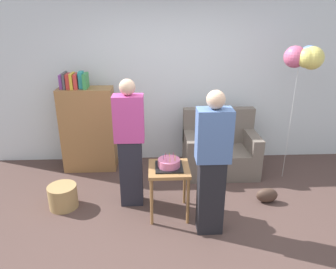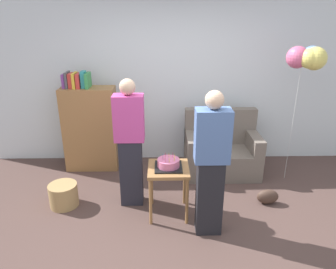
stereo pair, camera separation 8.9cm
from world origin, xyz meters
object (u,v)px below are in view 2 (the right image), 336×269
Objects in this scene: person_blowing_candles at (130,143)px; couch at (221,151)px; side_table at (168,175)px; balloon_bunch at (308,58)px; wicker_basket at (64,195)px; person_holding_cake at (211,165)px; birthday_cake at (168,164)px; bookshelf at (90,127)px; handbag at (268,197)px.

couch is at bearing 27.32° from person_blowing_candles.
person_blowing_candles is (-0.47, 0.26, 0.30)m from side_table.
balloon_bunch reaches higher than couch.
person_blowing_candles is 4.53× the size of wicker_basket.
wicker_basket is at bearing -157.48° from couch.
side_table is 2.35m from balloon_bunch.
person_holding_cake reaches higher than side_table.
person_holding_cake is 1.98m from wicker_basket.
birthday_cake is 0.58m from person_holding_cake.
bookshelf is at bearing 81.99° from wicker_basket.
birthday_cake is at bearing -171.99° from handbag.
wicker_basket is (-0.87, -0.07, -0.68)m from person_blowing_candles.
birthday_cake is 0.17× the size of balloon_bunch.
person_blowing_candles is at bearing 150.89° from side_table.
person_holding_cake is at bearing -38.83° from person_blowing_candles.
bookshelf is at bearing 174.58° from couch.
side_table is 0.33× the size of balloon_bunch.
bookshelf is at bearing 155.93° from handbag.
birthday_cake is 1.43m from handbag.
person_holding_cake is at bearing -105.49° from couch.
couch reaches higher than handbag.
side_table is 1.75× the size of wicker_basket.
side_table is at bearing -127.38° from couch.
birthday_cake is at bearing -156.22° from balloon_bunch.
balloon_bunch is (1.38, 1.14, 0.95)m from person_holding_cake.
bookshelf is 3.24m from balloon_bunch.
person_blowing_candles and person_holding_cake have the same top height.
wicker_basket is (-2.18, -0.90, -0.19)m from couch.
birthday_cake is 1.14× the size of handbag.
birthday_cake is at bearing -127.38° from couch.
person_blowing_candles is at bearing -55.08° from bookshelf.
balloon_bunch is (1.82, 0.80, 1.11)m from birthday_cake.
couch is 1.39m from side_table.
couch is at bearing 163.41° from balloon_bunch.
couch is 0.71× the size of bookshelf.
side_table is 1.38m from handbag.
balloon_bunch reaches higher than birthday_cake.
person_holding_cake is (0.91, -0.60, 0.00)m from person_blowing_candles.
person_blowing_candles reaches higher than side_table.
balloon_bunch reaches higher than bookshelf.
person_blowing_candles is at bearing 4.27° from wicker_basket.
bookshelf is 5.51× the size of handbag.
bookshelf is at bearing -22.96° from person_holding_cake.
birthday_cake is 0.20× the size of person_holding_cake.
bookshelf is 2.78m from handbag.
couch is 1.74× the size of side_table.
person_holding_cake is (0.44, -0.34, 0.15)m from birthday_cake.
couch is at bearing 22.52° from wicker_basket.
side_table is 1.41m from wicker_basket.
person_holding_cake is 0.84× the size of balloon_bunch.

